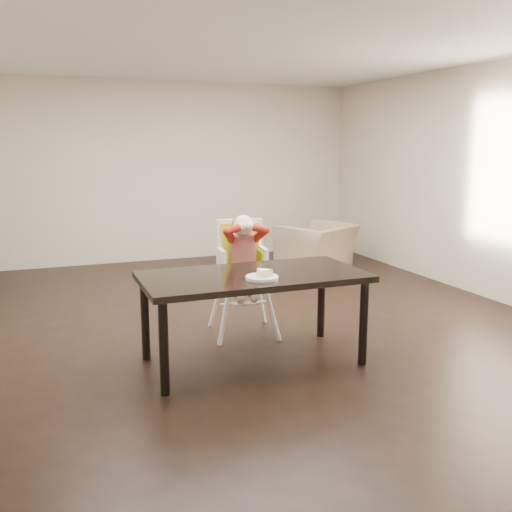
{
  "coord_description": "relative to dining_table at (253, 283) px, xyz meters",
  "views": [
    {
      "loc": [
        -1.86,
        -5.18,
        1.78
      ],
      "look_at": [
        -0.07,
        -0.52,
        0.79
      ],
      "focal_mm": 40.0,
      "sensor_mm": 36.0,
      "label": 1
    }
  ],
  "objects": [
    {
      "name": "dining_table",
      "position": [
        0.0,
        0.0,
        0.0
      ],
      "size": [
        1.8,
        0.9,
        0.75
      ],
      "color": "black",
      "rests_on": "ground"
    },
    {
      "name": "armchair",
      "position": [
        2.13,
        3.04,
        -0.24
      ],
      "size": [
        1.18,
        1.03,
        0.87
      ],
      "primitive_type": "imported",
      "rotation": [
        0.0,
        0.0,
        3.62
      ],
      "color": "#9E8464",
      "rests_on": "ground"
    },
    {
      "name": "high_chair",
      "position": [
        0.17,
        0.73,
        0.13
      ],
      "size": [
        0.53,
        0.53,
        1.14
      ],
      "rotation": [
        0.0,
        0.0,
        -0.14
      ],
      "color": "white",
      "rests_on": "ground"
    },
    {
      "name": "ground",
      "position": [
        0.28,
        0.98,
        -0.67
      ],
      "size": [
        7.0,
        7.0,
        0.0
      ],
      "primitive_type": "plane",
      "color": "black",
      "rests_on": "ground"
    },
    {
      "name": "plate",
      "position": [
        0.0,
        -0.2,
        0.1
      ],
      "size": [
        0.27,
        0.27,
        0.07
      ],
      "rotation": [
        0.0,
        0.0,
        -0.07
      ],
      "color": "white",
      "rests_on": "dining_table"
    },
    {
      "name": "room_walls",
      "position": [
        0.28,
        0.98,
        1.18
      ],
      "size": [
        6.02,
        7.02,
        2.71
      ],
      "color": "beige",
      "rests_on": "ground"
    }
  ]
}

